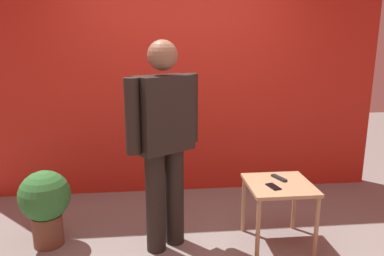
{
  "coord_description": "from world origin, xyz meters",
  "views": [
    {
      "loc": [
        -0.27,
        -2.63,
        1.77
      ],
      "look_at": [
        0.06,
        0.55,
        1.01
      ],
      "focal_mm": 34.22,
      "sensor_mm": 36.0,
      "label": 1
    }
  ],
  "objects_px": {
    "side_table": "(279,192)",
    "potted_plant": "(45,202)",
    "cell_phone": "(273,187)",
    "tv_remote": "(279,178)",
    "standing_person": "(164,137)"
  },
  "relations": [
    {
      "from": "tv_remote",
      "to": "side_table",
      "type": "bearing_deg",
      "value": -128.71
    },
    {
      "from": "standing_person",
      "to": "tv_remote",
      "type": "xyz_separation_m",
      "value": [
        1.02,
        0.03,
        -0.42
      ]
    },
    {
      "from": "side_table",
      "to": "potted_plant",
      "type": "bearing_deg",
      "value": 174.69
    },
    {
      "from": "cell_phone",
      "to": "tv_remote",
      "type": "relative_size",
      "value": 0.85
    },
    {
      "from": "standing_person",
      "to": "cell_phone",
      "type": "height_order",
      "value": "standing_person"
    },
    {
      "from": "cell_phone",
      "to": "tv_remote",
      "type": "bearing_deg",
      "value": 43.04
    },
    {
      "from": "cell_phone",
      "to": "tv_remote",
      "type": "height_order",
      "value": "tv_remote"
    },
    {
      "from": "standing_person",
      "to": "cell_phone",
      "type": "xyz_separation_m",
      "value": [
        0.91,
        -0.14,
        -0.42
      ]
    },
    {
      "from": "potted_plant",
      "to": "side_table",
      "type": "bearing_deg",
      "value": -5.31
    },
    {
      "from": "side_table",
      "to": "potted_plant",
      "type": "distance_m",
      "value": 2.04
    },
    {
      "from": "cell_phone",
      "to": "standing_person",
      "type": "bearing_deg",
      "value": 155.76
    },
    {
      "from": "standing_person",
      "to": "potted_plant",
      "type": "relative_size",
      "value": 2.6
    },
    {
      "from": "tv_remote",
      "to": "potted_plant",
      "type": "bearing_deg",
      "value": 155.23
    },
    {
      "from": "standing_person",
      "to": "side_table",
      "type": "bearing_deg",
      "value": -3.75
    },
    {
      "from": "cell_phone",
      "to": "potted_plant",
      "type": "distance_m",
      "value": 1.97
    }
  ]
}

